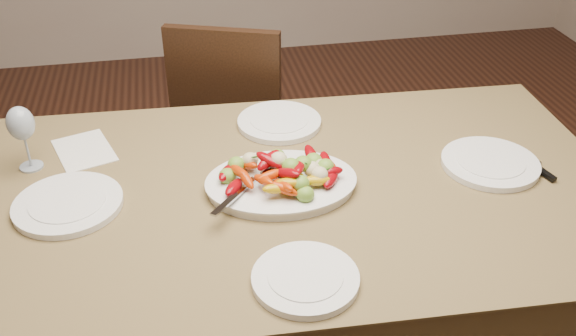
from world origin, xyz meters
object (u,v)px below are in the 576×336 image
(plate_left, at_px, (68,204))
(plate_right, at_px, (490,164))
(serving_platter, at_px, (281,185))
(wine_glass, at_px, (24,136))
(plate_far, at_px, (279,122))
(plate_near, at_px, (305,279))
(chair_far, at_px, (239,122))
(dining_table, at_px, (288,289))

(plate_left, relative_size, plate_right, 1.02)
(serving_platter, distance_m, wine_glass, 0.73)
(serving_platter, bearing_deg, plate_far, 80.49)
(serving_platter, xyz_separation_m, plate_left, (-0.56, 0.02, -0.00))
(plate_near, relative_size, wine_glass, 1.19)
(chair_far, relative_size, serving_platter, 2.38)
(chair_far, distance_m, plate_near, 1.31)
(serving_platter, relative_size, plate_left, 1.41)
(serving_platter, relative_size, plate_near, 1.64)
(serving_platter, height_order, plate_near, serving_platter)
(plate_far, bearing_deg, wine_glass, -171.49)
(plate_far, height_order, wine_glass, wine_glass)
(plate_near, xyz_separation_m, wine_glass, (-0.67, 0.61, 0.09))
(plate_left, height_order, plate_right, same)
(serving_platter, xyz_separation_m, wine_glass, (-0.68, 0.24, 0.09))
(plate_left, distance_m, plate_right, 1.17)
(chair_far, bearing_deg, plate_left, 78.51)
(serving_platter, distance_m, plate_right, 0.61)
(chair_far, bearing_deg, plate_right, 144.90)
(plate_left, bearing_deg, wine_glass, 119.09)
(dining_table, relative_size, serving_platter, 4.61)
(plate_left, bearing_deg, serving_platter, -2.25)
(serving_platter, distance_m, plate_left, 0.56)
(plate_near, bearing_deg, chair_far, 89.96)
(dining_table, height_order, plate_left, plate_left)
(plate_right, bearing_deg, wine_glass, 169.28)
(chair_far, bearing_deg, serving_platter, 111.28)
(plate_left, distance_m, wine_glass, 0.27)
(plate_left, xyz_separation_m, plate_near, (0.55, -0.39, 0.00))
(dining_table, distance_m, wine_glass, 0.88)
(plate_right, relative_size, plate_far, 1.04)
(chair_far, relative_size, plate_left, 3.37)
(plate_right, relative_size, wine_glass, 1.35)
(plate_far, distance_m, wine_glass, 0.76)
(plate_left, bearing_deg, chair_far, 58.05)
(dining_table, xyz_separation_m, plate_right, (0.59, -0.01, 0.39))
(plate_right, xyz_separation_m, plate_near, (-0.62, -0.37, 0.00))
(dining_table, height_order, plate_far, plate_far)
(plate_right, bearing_deg, chair_far, 124.44)
(dining_table, bearing_deg, plate_near, -95.07)
(plate_near, bearing_deg, plate_right, 30.59)
(chair_far, xyz_separation_m, plate_near, (-0.00, -1.27, 0.29))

